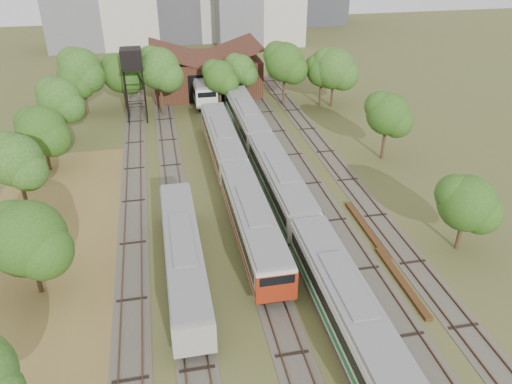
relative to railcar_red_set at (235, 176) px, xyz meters
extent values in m
cube|color=brown|center=(-16.00, -16.53, -1.93)|extent=(14.00, 60.00, 0.04)
cube|color=#4C473D|center=(-10.00, 0.47, -1.92)|extent=(2.60, 80.00, 0.06)
cube|color=#472D1E|center=(-10.72, 0.47, -1.83)|extent=(0.08, 80.00, 0.14)
cube|color=#472D1E|center=(-9.28, 0.47, -1.83)|extent=(0.08, 80.00, 0.14)
cube|color=#4C473D|center=(-6.00, 0.47, -1.92)|extent=(2.60, 80.00, 0.06)
cube|color=#472D1E|center=(-6.72, 0.47, -1.83)|extent=(0.08, 80.00, 0.14)
cube|color=#472D1E|center=(-5.28, 0.47, -1.83)|extent=(0.08, 80.00, 0.14)
cube|color=#4C473D|center=(0.00, 0.47, -1.92)|extent=(2.60, 80.00, 0.06)
cube|color=#472D1E|center=(-0.72, 0.47, -1.83)|extent=(0.08, 80.00, 0.14)
cube|color=#472D1E|center=(0.72, 0.47, -1.83)|extent=(0.08, 80.00, 0.14)
cube|color=#4C473D|center=(4.00, 0.47, -1.92)|extent=(2.60, 80.00, 0.06)
cube|color=#472D1E|center=(3.28, 0.47, -1.83)|extent=(0.08, 80.00, 0.14)
cube|color=#472D1E|center=(4.72, 0.47, -1.83)|extent=(0.08, 80.00, 0.14)
cube|color=#4C473D|center=(8.00, 0.47, -1.92)|extent=(2.60, 80.00, 0.06)
cube|color=#472D1E|center=(7.28, 0.47, -1.83)|extent=(0.08, 80.00, 0.14)
cube|color=#472D1E|center=(8.72, 0.47, -1.83)|extent=(0.08, 80.00, 0.14)
cube|color=#4C473D|center=(12.00, 0.47, -1.92)|extent=(2.60, 80.00, 0.06)
cube|color=#472D1E|center=(11.28, 0.47, -1.83)|extent=(0.08, 80.00, 0.14)
cube|color=#472D1E|center=(12.72, 0.47, -1.83)|extent=(0.08, 80.00, 0.14)
cube|color=black|center=(0.00, -8.69, -1.55)|extent=(2.22, 15.64, 0.81)
cube|color=beige|center=(0.00, -8.69, 0.12)|extent=(2.92, 17.00, 2.52)
cube|color=black|center=(0.00, -8.69, 0.42)|extent=(2.98, 15.64, 0.86)
cube|color=slate|center=(0.00, -8.69, 1.56)|extent=(2.69, 16.66, 0.36)
cube|color=maroon|center=(0.00, -8.69, -0.59)|extent=(2.98, 16.66, 0.45)
cube|color=maroon|center=(0.00, -17.14, -0.01)|extent=(2.96, 0.25, 2.27)
cube|color=black|center=(0.00, 8.81, -1.55)|extent=(2.22, 15.64, 0.81)
cube|color=beige|center=(0.00, 8.81, 0.12)|extent=(2.92, 17.00, 2.52)
cube|color=black|center=(0.00, 8.81, 0.42)|extent=(2.98, 15.64, 0.86)
cube|color=slate|center=(0.00, 8.81, 1.56)|extent=(2.69, 16.66, 0.36)
cube|color=maroon|center=(0.00, 8.81, -0.59)|extent=(2.98, 16.66, 0.45)
cube|color=black|center=(4.00, -19.61, -1.55)|extent=(2.19, 15.64, 0.80)
cube|color=beige|center=(4.00, -19.61, 0.09)|extent=(2.89, 17.00, 2.49)
cube|color=black|center=(4.00, -19.61, 0.39)|extent=(2.95, 15.64, 0.85)
cube|color=slate|center=(4.00, -19.61, 1.51)|extent=(2.65, 16.66, 0.36)
cube|color=#1B6D38|center=(4.00, -19.61, -0.61)|extent=(2.95, 16.66, 0.45)
cube|color=black|center=(4.00, -2.11, -1.55)|extent=(2.19, 15.64, 0.80)
cube|color=beige|center=(4.00, -2.11, 0.09)|extent=(2.89, 17.00, 2.49)
cube|color=black|center=(4.00, -2.11, 0.39)|extent=(2.95, 15.64, 0.85)
cube|color=slate|center=(4.00, -2.11, 1.51)|extent=(2.65, 16.66, 0.36)
cube|color=#1B6D38|center=(4.00, -2.11, -0.61)|extent=(2.95, 16.66, 0.45)
cube|color=black|center=(4.00, 15.39, -1.55)|extent=(2.19, 15.64, 0.80)
cube|color=beige|center=(4.00, 15.39, 0.09)|extent=(2.89, 17.00, 2.49)
cube|color=black|center=(4.00, 15.39, 0.39)|extent=(2.95, 15.64, 0.85)
cube|color=slate|center=(4.00, 15.39, 1.51)|extent=(2.65, 16.66, 0.36)
cube|color=#1B6D38|center=(4.00, 15.39, -0.61)|extent=(2.95, 16.66, 0.45)
cube|color=black|center=(0.00, 31.38, -1.53)|extent=(2.28, 14.72, 0.83)
cube|color=beige|center=(0.00, 31.38, 0.17)|extent=(3.00, 16.00, 2.59)
cube|color=black|center=(0.00, 31.38, 0.48)|extent=(3.06, 14.72, 0.88)
cube|color=slate|center=(0.00, 31.38, 1.65)|extent=(2.76, 15.68, 0.37)
cube|color=#1B6D38|center=(0.00, 31.38, -0.55)|extent=(3.06, 15.68, 0.47)
cube|color=beige|center=(0.00, 23.43, 0.04)|extent=(3.04, 0.25, 2.33)
cube|color=black|center=(-6.00, -11.93, -1.58)|extent=(2.04, 16.56, 0.74)
cube|color=gray|center=(-6.00, -11.93, -0.05)|extent=(2.69, 18.00, 2.32)
cube|color=black|center=(-6.00, -11.93, 0.23)|extent=(2.75, 16.56, 0.79)
cube|color=slate|center=(-6.00, -11.93, 1.28)|extent=(2.47, 17.64, 0.33)
cylinder|color=black|center=(-10.71, 21.48, 1.59)|extent=(0.18, 0.18, 7.08)
cylinder|color=black|center=(-8.32, 21.48, 1.59)|extent=(0.18, 0.18, 7.08)
cylinder|color=black|center=(-10.71, 23.87, 1.59)|extent=(0.18, 0.18, 7.08)
cylinder|color=black|center=(-8.32, 23.87, 1.59)|extent=(0.18, 0.18, 7.08)
cube|color=black|center=(-9.51, 22.67, 5.23)|extent=(2.79, 2.79, 0.20)
cube|color=black|center=(-9.51, 22.67, 6.52)|extent=(2.65, 2.65, 2.39)
cube|color=#543118|center=(10.00, -16.15, -1.81)|extent=(0.57, 8.48, 0.28)
cube|color=#543118|center=(10.20, -8.86, -1.80)|extent=(0.56, 9.01, 0.29)
cube|color=#3D1D16|center=(1.00, 33.47, 0.80)|extent=(16.00, 11.00, 5.50)
cube|color=#3D1D16|center=(-3.00, 33.47, 4.15)|extent=(8.45, 11.55, 2.96)
cube|color=#3D1D16|center=(5.00, 33.47, 4.15)|extent=(8.45, 11.55, 2.96)
cube|color=black|center=(1.00, 28.02, 0.25)|extent=(6.40, 0.15, 4.12)
cylinder|color=#382616|center=(-16.56, -11.75, -0.08)|extent=(0.36, 0.36, 3.74)
sphere|color=#234F15|center=(-16.56, -11.75, 2.80)|extent=(5.41, 5.41, 5.41)
cylinder|color=#382616|center=(-19.28, -0.70, 0.36)|extent=(0.36, 0.36, 4.61)
sphere|color=#234F15|center=(-19.28, -0.70, 3.92)|extent=(4.63, 4.63, 4.63)
cylinder|color=#382616|center=(-18.99, 9.33, -0.14)|extent=(0.36, 0.36, 3.62)
sphere|color=#234F15|center=(-18.99, 9.33, 2.65)|extent=(5.21, 5.21, 5.21)
cylinder|color=#382616|center=(-17.97, 16.56, 0.23)|extent=(0.36, 0.36, 4.37)
sphere|color=#234F15|center=(-17.97, 16.56, 3.61)|extent=(5.02, 5.02, 5.02)
cylinder|color=#382616|center=(-17.34, 26.29, 0.01)|extent=(0.36, 0.36, 3.92)
sphere|color=#234F15|center=(-17.34, 26.29, 3.05)|extent=(4.36, 4.36, 4.36)
cylinder|color=#382616|center=(-16.52, 27.25, 0.48)|extent=(0.36, 0.36, 4.85)
sphere|color=#234F15|center=(-16.52, 27.25, 4.23)|extent=(5.68, 5.68, 5.68)
cylinder|color=#382616|center=(-11.20, 27.68, 0.10)|extent=(0.36, 0.36, 4.10)
sphere|color=#234F15|center=(-11.20, 27.68, 3.27)|extent=(5.40, 5.40, 5.40)
cylinder|color=#382616|center=(-6.14, 23.99, 0.63)|extent=(0.36, 0.36, 5.16)
sphere|color=#234F15|center=(-6.14, 23.99, 4.62)|extent=(5.54, 5.54, 5.54)
cylinder|color=#382616|center=(1.89, 23.93, 0.02)|extent=(0.36, 0.36, 3.93)
sphere|color=#234F15|center=(1.89, 23.93, 3.05)|extent=(4.43, 4.43, 4.43)
cylinder|color=#382616|center=(5.31, 26.68, 0.05)|extent=(0.36, 0.36, 3.99)
sphere|color=#234F15|center=(5.31, 26.68, 3.13)|extent=(4.24, 4.24, 4.24)
cylinder|color=#382616|center=(11.26, 24.66, 0.54)|extent=(0.36, 0.36, 4.97)
sphere|color=#234F15|center=(11.26, 24.66, 4.38)|extent=(5.48, 5.48, 5.48)
cylinder|color=#382616|center=(18.04, 23.02, 0.21)|extent=(0.36, 0.36, 4.32)
sphere|color=#234F15|center=(18.04, 23.02, 3.55)|extent=(5.75, 5.75, 5.75)
cylinder|color=#382616|center=(16.51, -12.97, -0.23)|extent=(0.36, 0.36, 3.44)
sphere|color=#234F15|center=(16.51, -12.97, 2.43)|extent=(4.59, 4.59, 4.59)
cylinder|color=#382616|center=(17.78, 4.82, 0.15)|extent=(0.36, 0.36, 4.20)
sphere|color=#234F15|center=(17.78, 4.82, 3.40)|extent=(4.66, 4.66, 4.66)
cylinder|color=#382616|center=(16.47, 23.61, 0.04)|extent=(0.36, 0.36, 3.97)
sphere|color=#234F15|center=(16.47, 23.61, 3.11)|extent=(4.35, 4.35, 4.35)
camera|label=1|loc=(-6.79, -43.02, 22.44)|focal=35.00mm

